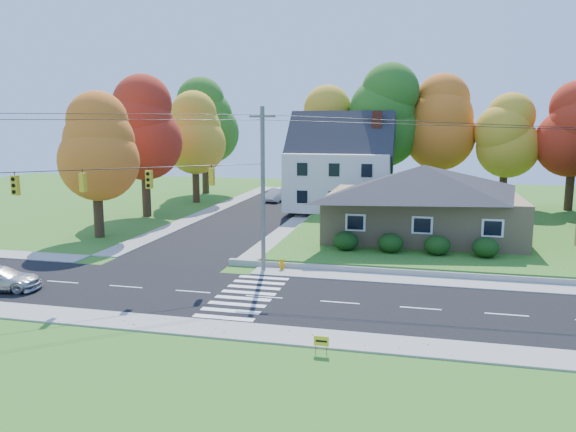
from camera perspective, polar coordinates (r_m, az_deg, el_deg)
name	(u,v)px	position (r m, az deg, el deg)	size (l,w,h in m)	color
ground	(264,297)	(29.76, -2.44, -8.24)	(120.00, 120.00, 0.00)	#3D7923
road_main	(264,297)	(29.75, -2.44, -8.23)	(90.00, 8.00, 0.02)	black
road_cross	(257,213)	(56.27, -3.13, 0.27)	(8.00, 44.00, 0.02)	black
sidewalk_north	(286,272)	(34.38, -0.18, -5.70)	(90.00, 2.00, 0.08)	#9C9A90
sidewalk_south	(233,331)	(25.24, -5.57, -11.51)	(90.00, 2.00, 0.08)	#9C9A90
lawn	(483,229)	(49.35, 19.19, -1.29)	(30.00, 30.00, 0.50)	#3D7923
ranch_house	(423,200)	(43.65, 13.53, 1.63)	(14.60, 10.60, 5.40)	tan
colonial_house	(341,168)	(55.97, 5.36, 4.91)	(10.40, 8.40, 9.60)	silver
hedge_row	(414,244)	(37.91, 12.66, -2.79)	(10.70, 1.70, 1.27)	#163A10
traffic_infrastructure	(268,197)	(29.94, -2.09, 1.98)	(38.10, 10.66, 10.00)	#666059
tree_lot_0	(330,129)	(62.03, 4.31, 8.82)	(6.72, 6.72, 12.51)	#3F2A19
tree_lot_1	(386,117)	(60.37, 9.89, 9.93)	(7.84, 7.84, 14.60)	#3F2A19
tree_lot_2	(444,123)	(61.30, 15.61, 9.10)	(7.28, 7.28, 13.56)	#3F2A19
tree_lot_3	(506,136)	(60.84, 21.29, 7.57)	(6.16, 6.16, 11.47)	#3F2A19
tree_lot_4	(574,130)	(60.96, 27.09, 7.80)	(6.72, 6.72, 12.51)	#3F2A19
tree_west_0	(95,147)	(46.43, -19.04, 6.66)	(6.16, 6.16, 11.47)	#3F2A19
tree_west_1	(144,128)	(55.57, -14.46, 8.62)	(7.28, 7.28, 13.56)	#3F2A19
tree_west_2	(195,133)	(64.22, -9.47, 8.30)	(6.72, 6.72, 12.51)	#3F2A19
tree_west_3	(204,121)	(72.37, -8.51, 9.49)	(7.84, 7.84, 14.60)	#3F2A19
white_car	(277,195)	(64.74, -1.11, 2.19)	(1.59, 4.56, 1.50)	silver
fire_hydrant	(282,265)	(34.80, -0.63, -4.98)	(0.42, 0.33, 0.75)	#D88F00
yard_sign	(321,341)	(22.70, 3.40, -12.61)	(0.60, 0.03, 0.75)	black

